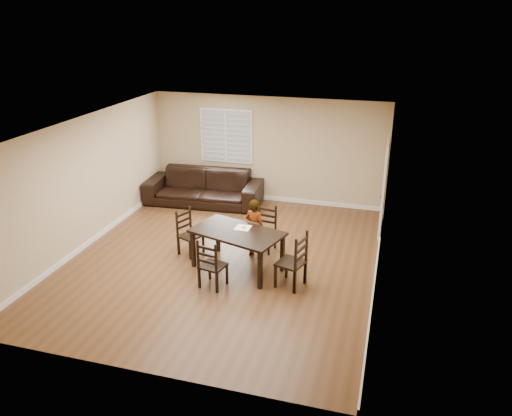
{
  "coord_description": "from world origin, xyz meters",
  "views": [
    {
      "loc": [
        3.07,
        -8.44,
        4.71
      ],
      "look_at": [
        0.55,
        0.44,
        1.0
      ],
      "focal_mm": 35.0,
      "sensor_mm": 36.0,
      "label": 1
    }
  ],
  "objects_px": {
    "donut": "(244,227)",
    "sofa": "(204,187)",
    "dining_table": "(237,235)",
    "chair_far": "(209,267)",
    "child": "(255,228)",
    "chair_left": "(187,233)",
    "chair_near": "(266,229)",
    "chair_right": "(297,263)"
  },
  "relations": [
    {
      "from": "chair_left",
      "to": "sofa",
      "type": "distance_m",
      "value": 2.8
    },
    {
      "from": "child",
      "to": "chair_left",
      "type": "bearing_deg",
      "value": 30.01
    },
    {
      "from": "child",
      "to": "dining_table",
      "type": "bearing_deg",
      "value": 94.82
    },
    {
      "from": "chair_far",
      "to": "chair_left",
      "type": "bearing_deg",
      "value": -40.07
    },
    {
      "from": "dining_table",
      "to": "chair_near",
      "type": "height_order",
      "value": "chair_near"
    },
    {
      "from": "child",
      "to": "sofa",
      "type": "bearing_deg",
      "value": -28.4
    },
    {
      "from": "chair_far",
      "to": "chair_right",
      "type": "bearing_deg",
      "value": -150.38
    },
    {
      "from": "dining_table",
      "to": "chair_far",
      "type": "xyz_separation_m",
      "value": [
        -0.25,
        -0.85,
        -0.27
      ]
    },
    {
      "from": "dining_table",
      "to": "donut",
      "type": "height_order",
      "value": "donut"
    },
    {
      "from": "chair_far",
      "to": "sofa",
      "type": "bearing_deg",
      "value": -55.33
    },
    {
      "from": "chair_left",
      "to": "child",
      "type": "distance_m",
      "value": 1.43
    },
    {
      "from": "chair_near",
      "to": "child",
      "type": "xyz_separation_m",
      "value": [
        -0.12,
        -0.44,
        0.19
      ]
    },
    {
      "from": "donut",
      "to": "chair_near",
      "type": "bearing_deg",
      "value": 75.47
    },
    {
      "from": "child",
      "to": "chair_near",
      "type": "bearing_deg",
      "value": -83.02
    },
    {
      "from": "chair_far",
      "to": "chair_left",
      "type": "relative_size",
      "value": 1.01
    },
    {
      "from": "chair_far",
      "to": "dining_table",
      "type": "bearing_deg",
      "value": -94.46
    },
    {
      "from": "dining_table",
      "to": "chair_left",
      "type": "height_order",
      "value": "chair_left"
    },
    {
      "from": "chair_right",
      "to": "chair_far",
      "type": "bearing_deg",
      "value": -56.12
    },
    {
      "from": "dining_table",
      "to": "chair_far",
      "type": "relative_size",
      "value": 1.99
    },
    {
      "from": "chair_near",
      "to": "chair_left",
      "type": "distance_m",
      "value": 1.64
    },
    {
      "from": "dining_table",
      "to": "sofa",
      "type": "relative_size",
      "value": 0.64
    },
    {
      "from": "child",
      "to": "sofa",
      "type": "distance_m",
      "value": 3.27
    },
    {
      "from": "chair_right",
      "to": "donut",
      "type": "xyz_separation_m",
      "value": [
        -1.16,
        0.55,
        0.33
      ]
    },
    {
      "from": "chair_near",
      "to": "chair_far",
      "type": "height_order",
      "value": "same"
    },
    {
      "from": "chair_near",
      "to": "child",
      "type": "bearing_deg",
      "value": -96.32
    },
    {
      "from": "chair_near",
      "to": "chair_right",
      "type": "bearing_deg",
      "value": -47.58
    },
    {
      "from": "chair_near",
      "to": "child",
      "type": "distance_m",
      "value": 0.49
    },
    {
      "from": "dining_table",
      "to": "sofa",
      "type": "xyz_separation_m",
      "value": [
        -1.91,
        3.1,
        -0.28
      ]
    },
    {
      "from": "chair_right",
      "to": "child",
      "type": "xyz_separation_m",
      "value": [
        -1.06,
        0.96,
        0.14
      ]
    },
    {
      "from": "chair_near",
      "to": "chair_right",
      "type": "xyz_separation_m",
      "value": [
        0.94,
        -1.4,
        0.05
      ]
    },
    {
      "from": "dining_table",
      "to": "sofa",
      "type": "distance_m",
      "value": 3.65
    },
    {
      "from": "chair_far",
      "to": "child",
      "type": "distance_m",
      "value": 1.51
    },
    {
      "from": "chair_near",
      "to": "sofa",
      "type": "distance_m",
      "value": 3.02
    },
    {
      "from": "dining_table",
      "to": "chair_near",
      "type": "xyz_separation_m",
      "value": [
        0.3,
        1.03,
        -0.27
      ]
    },
    {
      "from": "donut",
      "to": "sofa",
      "type": "height_order",
      "value": "sofa"
    },
    {
      "from": "chair_left",
      "to": "child",
      "type": "height_order",
      "value": "child"
    },
    {
      "from": "child",
      "to": "sofa",
      "type": "height_order",
      "value": "child"
    },
    {
      "from": "chair_far",
      "to": "child",
      "type": "height_order",
      "value": "child"
    },
    {
      "from": "donut",
      "to": "chair_far",
      "type": "bearing_deg",
      "value": -107.6
    },
    {
      "from": "chair_right",
      "to": "sofa",
      "type": "relative_size",
      "value": 0.36
    },
    {
      "from": "chair_left",
      "to": "child",
      "type": "xyz_separation_m",
      "value": [
        1.4,
        0.2,
        0.19
      ]
    },
    {
      "from": "chair_near",
      "to": "sofa",
      "type": "relative_size",
      "value": 0.32
    }
  ]
}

